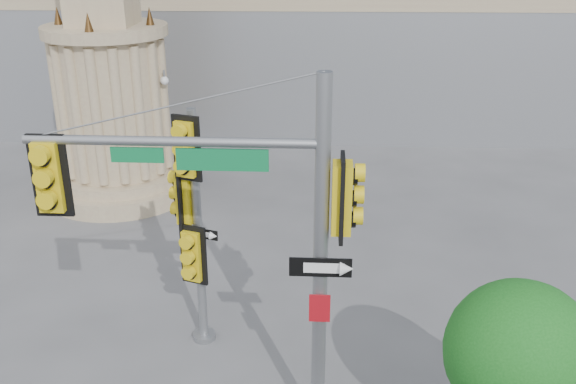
{
  "coord_description": "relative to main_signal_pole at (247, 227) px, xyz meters",
  "views": [
    {
      "loc": [
        -0.14,
        -9.14,
        7.65
      ],
      "look_at": [
        -0.58,
        2.0,
        3.02
      ],
      "focal_mm": 40.0,
      "sensor_mm": 36.0,
      "label": 1
    }
  ],
  "objects": [
    {
      "name": "street_tree",
      "position": [
        3.83,
        -0.91,
        -1.5
      ],
      "size": [
        2.11,
        2.06,
        3.29
      ],
      "color": "tan",
      "rests_on": "ground"
    },
    {
      "name": "secondary_signal_pole",
      "position": [
        -1.27,
        2.33,
        -0.88
      ],
      "size": [
        0.82,
        0.77,
        4.75
      ],
      "rotation": [
        0.0,
        0.0,
        -0.33
      ],
      "color": "slate",
      "rests_on": "ground"
    },
    {
      "name": "monument",
      "position": [
        -4.94,
        9.87,
        1.85
      ],
      "size": [
        4.4,
        4.4,
        16.6
      ],
      "color": "tan",
      "rests_on": "ground"
    },
    {
      "name": "main_signal_pole",
      "position": [
        0.0,
        0.0,
        0.0
      ],
      "size": [
        4.59,
        0.55,
        5.91
      ],
      "rotation": [
        0.0,
        0.0,
        -0.02
      ],
      "color": "slate",
      "rests_on": "ground"
    }
  ]
}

